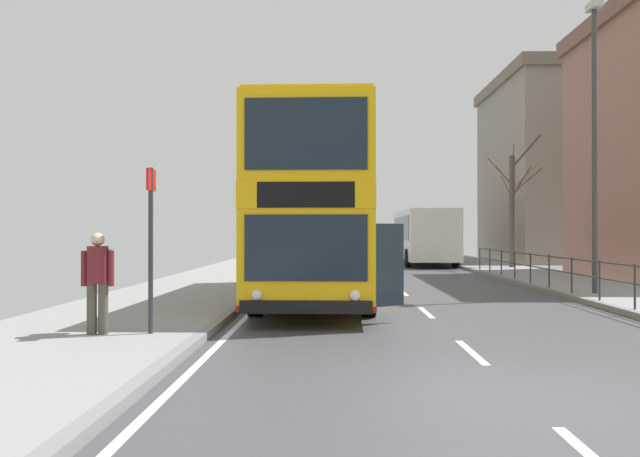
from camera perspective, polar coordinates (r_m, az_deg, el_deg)
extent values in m
cube|color=#414147|center=(7.79, 17.22, -14.02)|extent=(8.40, 140.00, 0.06)
cube|color=silver|center=(10.26, 13.15, -10.50)|extent=(0.12, 2.00, 0.00)
cube|color=silver|center=(14.94, 9.31, -7.29)|extent=(0.12, 2.00, 0.00)
cube|color=silver|center=(19.67, 7.33, -5.60)|extent=(0.12, 2.00, 0.00)
cube|color=silver|center=(24.44, 6.13, -4.57)|extent=(0.12, 2.00, 0.00)
cube|color=silver|center=(29.21, 5.33, -3.87)|extent=(0.12, 2.00, 0.00)
cube|color=silver|center=(33.99, 4.75, -3.37)|extent=(0.12, 2.00, 0.00)
cube|color=silver|center=(38.78, 4.31, -2.99)|extent=(0.12, 2.00, 0.00)
cube|color=silver|center=(43.57, 3.97, -2.70)|extent=(0.12, 2.00, 0.00)
cube|color=silver|center=(48.36, 3.70, -2.46)|extent=(0.12, 2.00, 0.00)
cube|color=silver|center=(53.15, 3.47, -2.27)|extent=(0.12, 2.00, 0.00)
cube|color=silver|center=(57.95, 3.29, -2.11)|extent=(0.12, 2.00, 0.00)
cube|color=silver|center=(7.73, -13.17, -13.89)|extent=(0.12, 133.00, 0.00)
cube|color=slate|center=(7.81, -15.73, -13.24)|extent=(0.20, 140.00, 0.14)
cube|color=#F4B20F|center=(16.99, -0.23, -2.06)|extent=(2.72, 10.34, 1.90)
cube|color=#F4B20F|center=(17.00, -0.23, 1.99)|extent=(2.73, 10.40, 0.50)
cube|color=#F4B20F|center=(17.08, -0.23, 5.73)|extent=(2.72, 10.34, 1.74)
cube|color=#D0970D|center=(17.20, -0.23, 8.74)|extent=(2.64, 10.03, 0.08)
cube|color=#19232D|center=(11.83, -1.26, -1.71)|extent=(2.25, 0.07, 1.22)
cube|color=black|center=(11.84, -1.26, 2.99)|extent=(1.79, 0.06, 0.48)
cube|color=#19232D|center=(11.96, -1.25, 8.34)|extent=(2.25, 0.07, 1.32)
cube|color=black|center=(11.90, -1.26, -6.92)|extent=(2.43, 0.12, 0.24)
cube|color=#B2140F|center=(17.04, -0.23, -5.05)|extent=(2.74, 10.40, 0.10)
cube|color=#19232D|center=(17.24, 4.09, -1.15)|extent=(0.15, 8.04, 0.99)
cube|color=#19232D|center=(17.09, 4.12, 6.02)|extent=(0.17, 9.27, 1.04)
cube|color=#19232D|center=(17.34, -4.46, -1.14)|extent=(0.15, 8.04, 0.99)
cube|color=#19232D|center=(17.19, -4.55, 5.98)|extent=(0.17, 9.27, 1.04)
sphere|color=white|center=(11.85, 3.09, -5.88)|extent=(0.20, 0.20, 0.20)
sphere|color=white|center=(11.95, -5.57, -5.83)|extent=(0.20, 0.20, 0.20)
cube|color=#19232D|center=(12.91, 5.95, -3.20)|extent=(0.68, 0.48, 1.64)
cube|color=black|center=(13.19, 4.39, -3.14)|extent=(0.11, 0.90, 1.64)
cylinder|color=black|center=(14.09, 4.29, -5.60)|extent=(0.32, 1.04, 1.04)
cylinder|color=black|center=(14.21, -5.70, -5.55)|extent=(0.32, 1.04, 1.04)
cylinder|color=black|center=(20.27, 3.63, -3.98)|extent=(0.32, 1.04, 1.04)
cylinder|color=black|center=(20.36, -3.31, -3.97)|extent=(0.32, 1.04, 1.04)
cube|color=white|center=(37.20, 9.08, -0.56)|extent=(2.68, 10.50, 2.68)
cube|color=#19232D|center=(37.06, 7.11, 0.02)|extent=(0.13, 8.89, 1.28)
cube|color=#19232D|center=(37.38, 11.04, 0.02)|extent=(0.13, 8.89, 1.28)
cube|color=#19232D|center=(42.41, 8.20, -0.16)|extent=(2.19, 0.06, 1.61)
cylinder|color=black|center=(40.31, 6.79, -2.21)|extent=(0.29, 0.96, 0.96)
cylinder|color=black|center=(40.59, 10.24, -2.20)|extent=(0.29, 0.96, 0.96)
cylinder|color=black|center=(33.68, 7.74, -2.59)|extent=(0.29, 0.96, 0.96)
cylinder|color=black|center=(34.01, 11.85, -2.56)|extent=(0.29, 0.96, 0.96)
cylinder|color=#2D3338|center=(15.68, 25.93, -4.61)|extent=(0.05, 0.05, 0.99)
cylinder|color=#2D3338|center=(17.39, 23.35, -4.19)|extent=(0.05, 0.05, 0.99)
cylinder|color=#2D3338|center=(19.13, 21.24, -3.84)|extent=(0.05, 0.05, 0.99)
cylinder|color=#2D3338|center=(20.90, 19.48, -3.54)|extent=(0.05, 0.05, 0.99)
cylinder|color=#2D3338|center=(22.67, 18.00, -3.29)|extent=(0.05, 0.05, 0.99)
cylinder|color=#2D3338|center=(24.47, 16.74, -3.07)|extent=(0.05, 0.05, 0.99)
cylinder|color=#2D3338|center=(26.27, 15.65, -2.88)|extent=(0.05, 0.05, 0.99)
cylinder|color=#2D3338|center=(28.08, 14.70, -2.72)|extent=(0.05, 0.05, 0.99)
cylinder|color=#2D3338|center=(29.90, 13.86, -2.57)|extent=(0.05, 0.05, 0.99)
cylinder|color=#2D3338|center=(19.99, 20.32, -2.40)|extent=(0.04, 20.55, 0.04)
cylinder|color=#2D3338|center=(20.01, 20.32, -3.54)|extent=(0.04, 20.55, 0.04)
cylinder|color=#4C473D|center=(11.28, -18.51, -6.61)|extent=(0.17, 0.17, 0.87)
cylinder|color=#4C473D|center=(11.34, -19.41, -6.58)|extent=(0.17, 0.17, 0.87)
cylinder|color=maroon|center=(11.25, -18.95, -3.03)|extent=(0.35, 0.35, 0.61)
cylinder|color=maroon|center=(11.19, -17.88, -3.36)|extent=(0.10, 0.10, 0.58)
cylinder|color=maroon|center=(11.32, -20.02, -3.32)|extent=(0.10, 0.10, 0.58)
sphere|color=beige|center=(11.24, -18.95, -0.92)|extent=(0.23, 0.23, 0.22)
cube|color=#236638|center=(11.50, -18.56, -2.88)|extent=(0.29, 0.19, 0.46)
cylinder|color=#2D2D33|center=(11.10, -14.65, -1.88)|extent=(0.08, 0.08, 2.74)
cube|color=red|center=(11.15, -14.61, 4.15)|extent=(0.04, 0.44, 0.36)
cylinder|color=#38383D|center=(19.47, 22.97, 6.25)|extent=(0.14, 0.14, 7.79)
cube|color=#B2B2AD|center=(20.32, 22.94, 17.56)|extent=(0.28, 0.60, 0.20)
cylinder|color=brown|center=(32.53, 16.54, 1.46)|extent=(0.30, 0.30, 5.36)
cylinder|color=brown|center=(32.86, 15.55, 4.84)|extent=(1.08, 0.80, 1.42)
cylinder|color=brown|center=(32.52, 17.67, 6.50)|extent=(1.25, 0.92, 1.54)
cylinder|color=brown|center=(32.86, 16.10, 3.49)|extent=(0.43, 0.75, 1.24)
cylinder|color=brown|center=(33.11, 16.63, 6.09)|extent=(0.46, 0.86, 1.33)
cylinder|color=brown|center=(32.77, 17.27, 3.92)|extent=(0.96, 0.17, 1.52)
cylinder|color=brown|center=(33.29, 17.50, 4.40)|extent=(1.54, 1.11, 1.42)
cylinder|color=brown|center=(32.39, 17.74, 4.01)|extent=(1.26, 0.86, 1.22)
cube|color=gray|center=(44.32, 21.90, 4.41)|extent=(10.39, 11.75, 10.90)
cube|color=#6D6357|center=(45.16, 21.89, 11.76)|extent=(10.81, 12.22, 0.70)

